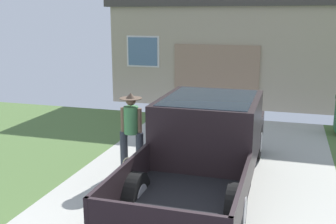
% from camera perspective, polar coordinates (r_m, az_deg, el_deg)
% --- Properties ---
extents(pickup_truck, '(2.03, 5.59, 1.66)m').
position_cam_1_polar(pickup_truck, '(7.94, 5.50, -4.67)').
color(pickup_truck, black).
rests_on(pickup_truck, ground).
extents(person_with_hat, '(0.50, 0.45, 1.68)m').
position_cam_1_polar(person_with_hat, '(8.38, -5.13, -2.40)').
color(person_with_hat, '#333842').
rests_on(person_with_hat, ground).
extents(handbag, '(0.33, 0.15, 0.42)m').
position_cam_1_polar(handbag, '(8.36, -5.35, -8.18)').
color(handbag, beige).
rests_on(handbag, ground).
extents(house_with_garage, '(10.60, 5.79, 4.46)m').
position_cam_1_polar(house_with_garage, '(16.79, 12.53, 9.89)').
color(house_with_garage, tan).
rests_on(house_with_garage, ground).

